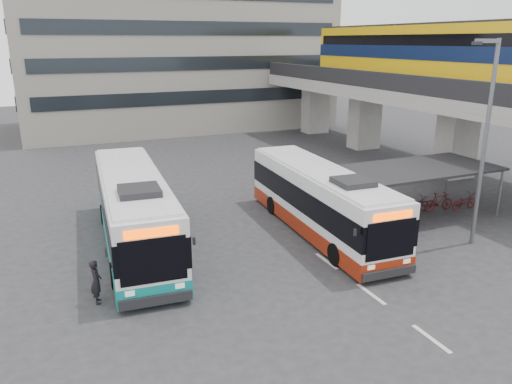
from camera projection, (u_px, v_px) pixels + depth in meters
name	position (u px, v px, depth m)	size (l,w,h in m)	color
ground	(271.00, 272.00, 19.26)	(120.00, 120.00, 0.00)	#28282B
viaduct	(414.00, 75.00, 34.95)	(8.00, 32.00, 9.68)	gray
bike_shelter	(400.00, 192.00, 24.76)	(10.00, 4.00, 2.54)	#595B60
road_markings	(371.00, 294.00, 17.59)	(0.15, 7.60, 0.01)	beige
bus_main	(320.00, 201.00, 22.95)	(2.98, 11.11, 3.25)	white
bus_teal	(134.00, 211.00, 21.32)	(3.39, 11.80, 3.44)	white
pedestrian	(96.00, 282.00, 16.83)	(0.57, 0.37, 1.56)	black
lamp_post	(485.00, 132.00, 20.56)	(1.53, 0.30, 8.67)	#595B60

